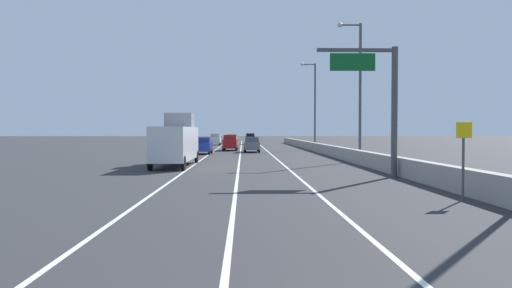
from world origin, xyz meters
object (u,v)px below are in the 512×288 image
Objects in this scene: car_blue_3 at (203,146)px; box_truck at (176,142)px; car_black_2 at (250,139)px; car_red_5 at (230,143)px; lamp_post_right_third at (313,101)px; car_white_0 at (216,139)px; overhead_sign_gantry at (382,95)px; speed_advisory_sign at (463,155)px; car_yellow_1 at (232,140)px; lamp_post_right_second at (358,83)px; car_gray_4 at (252,145)px.

box_truck is (-0.50, -18.47, 0.89)m from car_blue_3.
car_black_2 is at bearing 83.43° from box_truck.
box_truck is (-3.34, -27.98, 0.80)m from car_red_5.
lamp_post_right_third reaches higher than car_white_0.
overhead_sign_gantry is 0.83× the size of box_truck.
speed_advisory_sign is at bearing -79.08° from car_white_0.
car_yellow_1 is (-9.94, 56.37, -3.72)m from overhead_sign_gantry.
car_yellow_1 is at bearing 105.67° from lamp_post_right_second.
box_truck is at bearing 146.27° from overhead_sign_gantry.
car_blue_3 is at bearing -89.03° from car_white_0.
overhead_sign_gantry is at bearing -33.73° from box_truck.
car_red_5 is at bearing 102.47° from speed_advisory_sign.
car_yellow_1 is at bearing 100.00° from overhead_sign_gantry.
car_black_2 reaches higher than car_white_0.
box_truck is (-14.80, -29.65, -4.95)m from lamp_post_right_third.
overhead_sign_gantry is at bearing -77.87° from car_white_0.
speed_advisory_sign is 71.63m from car_white_0.
car_black_2 reaches higher than car_yellow_1.
box_truck is at bearing -91.55° from car_blue_3.
car_black_2 is 56.47m from box_truck.
car_black_2 is (-8.34, 26.43, -5.73)m from lamp_post_right_third.
lamp_post_right_third is 22.23m from car_yellow_1.
speed_advisory_sign is at bearing -79.82° from car_gray_4.
car_white_0 is 0.98× the size of car_blue_3.
box_truck is at bearing -96.80° from car_red_5.
speed_advisory_sign is 0.25× the size of lamp_post_right_third.
car_gray_4 is 5.64m from car_red_5.
car_white_0 is at bearing 101.96° from car_gray_4.
overhead_sign_gantry is at bearing -75.17° from car_red_5.
box_truck is at bearing -96.57° from car_black_2.
lamp_post_right_second is 51.92m from car_black_2.
car_black_2 is (-6.59, 64.81, -3.66)m from overhead_sign_gantry.
speed_advisory_sign is 0.71× the size of car_black_2.
car_white_0 is 0.96× the size of car_black_2.
lamp_post_right_second is at bearing -74.33° from car_yellow_1.
lamp_post_right_third is at bearing 87.39° from overhead_sign_gantry.
overhead_sign_gantry is at bearing -84.19° from car_black_2.
speed_advisory_sign is 0.63× the size of car_red_5.
box_truck is at bearing -93.74° from car_yellow_1.
lamp_post_right_second and lamp_post_right_third have the same top height.
lamp_post_right_third reaches higher than car_yellow_1.
car_blue_3 is (-2.62, -29.18, -0.05)m from car_yellow_1.
car_red_5 is (2.84, 9.51, 0.09)m from car_blue_3.
overhead_sign_gantry is at bearing -77.72° from car_gray_4.
lamp_post_right_second is 2.68× the size of car_yellow_1.
car_white_0 is at bearing 90.97° from car_blue_3.
speed_advisory_sign is (0.44, -9.25, -2.96)m from overhead_sign_gantry.
car_gray_4 is (-8.67, -6.58, -5.86)m from lamp_post_right_third.
lamp_post_right_third is at bearing 38.02° from car_blue_3.
car_yellow_1 is at bearing 98.99° from speed_advisory_sign.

